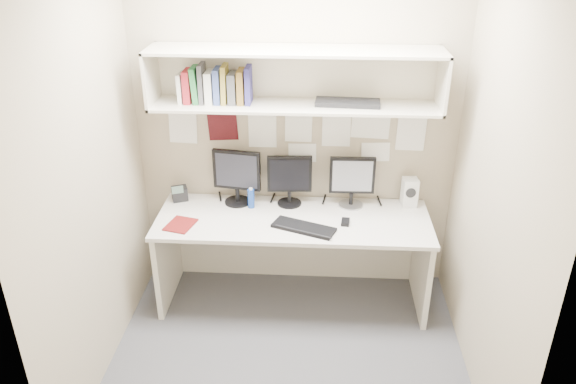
# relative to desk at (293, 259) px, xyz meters

# --- Properties ---
(floor) EXTENTS (2.40, 2.00, 0.01)m
(floor) POSITION_rel_desk_xyz_m (0.00, -0.65, -0.37)
(floor) COLOR #434348
(floor) RESTS_ON ground
(wall_back) EXTENTS (2.40, 0.02, 2.60)m
(wall_back) POSITION_rel_desk_xyz_m (0.00, 0.35, 0.93)
(wall_back) COLOR tan
(wall_back) RESTS_ON ground
(wall_front) EXTENTS (2.40, 0.02, 2.60)m
(wall_front) POSITION_rel_desk_xyz_m (0.00, -1.65, 0.93)
(wall_front) COLOR tan
(wall_front) RESTS_ON ground
(wall_left) EXTENTS (0.02, 2.00, 2.60)m
(wall_left) POSITION_rel_desk_xyz_m (-1.20, -0.65, 0.93)
(wall_left) COLOR tan
(wall_left) RESTS_ON ground
(wall_right) EXTENTS (0.02, 2.00, 2.60)m
(wall_right) POSITION_rel_desk_xyz_m (1.20, -0.65, 0.93)
(wall_right) COLOR tan
(wall_right) RESTS_ON ground
(desk) EXTENTS (2.00, 0.70, 0.73)m
(desk) POSITION_rel_desk_xyz_m (0.00, 0.00, 0.00)
(desk) COLOR beige
(desk) RESTS_ON floor
(overhead_hutch) EXTENTS (2.00, 0.38, 0.40)m
(overhead_hutch) POSITION_rel_desk_xyz_m (0.00, 0.21, 1.35)
(overhead_hutch) COLOR beige
(overhead_hutch) RESTS_ON wall_back
(pinned_papers) EXTENTS (1.92, 0.01, 0.48)m
(pinned_papers) POSITION_rel_desk_xyz_m (0.00, 0.34, 0.88)
(pinned_papers) COLOR white
(pinned_papers) RESTS_ON wall_back
(monitor_left) EXTENTS (0.37, 0.20, 0.42)m
(monitor_left) POSITION_rel_desk_xyz_m (-0.44, 0.22, 0.60)
(monitor_left) COLOR black
(monitor_left) RESTS_ON desk
(monitor_center) EXTENTS (0.34, 0.18, 0.39)m
(monitor_center) POSITION_rel_desk_xyz_m (-0.04, 0.22, 0.58)
(monitor_center) COLOR black
(monitor_center) RESTS_ON desk
(monitor_right) EXTENTS (0.34, 0.19, 0.39)m
(monitor_right) POSITION_rel_desk_xyz_m (0.43, 0.22, 0.58)
(monitor_right) COLOR #A5A5AA
(monitor_right) RESTS_ON desk
(keyboard) EXTENTS (0.47, 0.31, 0.02)m
(keyboard) POSITION_rel_desk_xyz_m (0.08, -0.16, 0.37)
(keyboard) COLOR black
(keyboard) RESTS_ON desk
(mouse) EXTENTS (0.07, 0.10, 0.03)m
(mouse) POSITION_rel_desk_xyz_m (0.38, -0.07, 0.38)
(mouse) COLOR black
(mouse) RESTS_ON desk
(speaker) EXTENTS (0.12, 0.13, 0.22)m
(speaker) POSITION_rel_desk_xyz_m (0.87, 0.24, 0.47)
(speaker) COLOR silver
(speaker) RESTS_ON desk
(blue_bottle) EXTENTS (0.05, 0.05, 0.16)m
(blue_bottle) POSITION_rel_desk_xyz_m (-0.33, 0.14, 0.44)
(blue_bottle) COLOR navy
(blue_bottle) RESTS_ON desk
(maroon_notebook) EXTENTS (0.23, 0.26, 0.01)m
(maroon_notebook) POSITION_rel_desk_xyz_m (-0.80, -0.17, 0.37)
(maroon_notebook) COLOR #611110
(maroon_notebook) RESTS_ON desk
(desk_phone) EXTENTS (0.14, 0.14, 0.14)m
(desk_phone) POSITION_rel_desk_xyz_m (-0.89, 0.23, 0.42)
(desk_phone) COLOR black
(desk_phone) RESTS_ON desk
(book_stack) EXTENTS (0.50, 0.17, 0.27)m
(book_stack) POSITION_rel_desk_xyz_m (-0.55, 0.17, 1.29)
(book_stack) COLOR silver
(book_stack) RESTS_ON overhead_hutch
(hutch_tray) EXTENTS (0.45, 0.20, 0.03)m
(hutch_tray) POSITION_rel_desk_xyz_m (0.36, 0.16, 1.19)
(hutch_tray) COLOR black
(hutch_tray) RESTS_ON overhead_hutch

